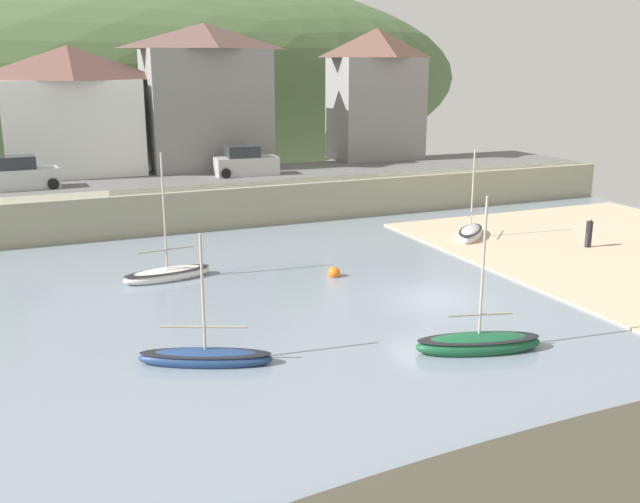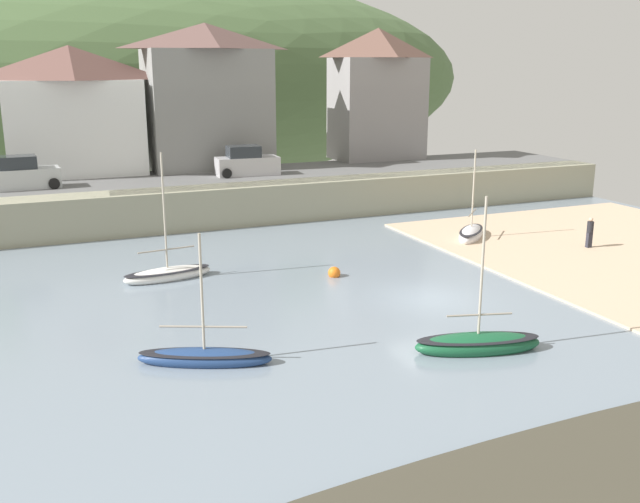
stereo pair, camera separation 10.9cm
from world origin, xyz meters
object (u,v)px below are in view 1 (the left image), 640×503
dinghy_open_wooden (470,234)px  parked_car_near_slipway (21,175)px  waterfront_building_left (72,110)px  parked_car_by_wall (246,163)px  waterfront_building_centre (206,96)px  sailboat_tall_mast (206,357)px  mooring_buoy (334,273)px  fishing_boat_green (168,274)px  rowboat_small_beached (478,343)px  person_near_water (589,231)px  waterfront_building_right (376,93)px

dinghy_open_wooden → parked_car_near_slipway: (-22.87, 12.68, 2.89)m
waterfront_building_left → parked_car_by_wall: size_ratio=2.12×
waterfront_building_centre → parked_car_near_slipway: 13.88m
sailboat_tall_mast → mooring_buoy: 10.86m
sailboat_tall_mast → dinghy_open_wooden: bearing=55.7°
waterfront_building_left → waterfront_building_centre: size_ratio=0.90×
fishing_boat_green → parked_car_by_wall: 16.20m
waterfront_building_centre → sailboat_tall_mast: bearing=-105.0°
rowboat_small_beached → person_near_water: 16.51m
parked_car_near_slipway → rowboat_small_beached: bearing=-65.7°
waterfront_building_centre → waterfront_building_right: size_ratio=1.01×
mooring_buoy → parked_car_by_wall: bearing=86.7°
sailboat_tall_mast → parked_car_near_slipway: (-4.89, 23.70, 2.97)m
mooring_buoy → sailboat_tall_mast: bearing=-137.1°
parked_car_by_wall → mooring_buoy: 16.61m
person_near_water → waterfront_building_centre: bearing=124.7°
waterfront_building_centre → fishing_boat_green: waterfront_building_centre is taller
waterfront_building_right → mooring_buoy: (-12.89, -20.81, -7.21)m
waterfront_building_left → parked_car_near_slipway: (-3.52, -4.50, -3.43)m
waterfront_building_right → parked_car_near_slipway: bearing=-170.1°
waterfront_building_right → fishing_boat_green: waterfront_building_right is taller
sailboat_tall_mast → fishing_boat_green: (0.78, 9.99, 0.02)m
rowboat_small_beached → sailboat_tall_mast: bearing=179.1°
fishing_boat_green → mooring_buoy: bearing=-26.9°
sailboat_tall_mast → mooring_buoy: size_ratio=7.81×
parked_car_by_wall → waterfront_building_centre: bearing=109.9°
fishing_boat_green → parked_car_near_slipway: bearing=105.5°
parked_car_near_slipway → parked_car_by_wall: same height
dinghy_open_wooden → mooring_buoy: (-10.03, -3.63, -0.14)m
waterfront_building_centre → fishing_boat_green: (-6.77, -18.21, -7.14)m
rowboat_small_beached → person_near_water: rowboat_small_beached is taller
dinghy_open_wooden → parked_car_by_wall: size_ratio=1.25×
waterfront_building_left → waterfront_building_right: size_ratio=0.91×
waterfront_building_right → parked_car_by_wall: size_ratio=2.33×
waterfront_building_left → person_near_water: bearing=-42.1°
waterfront_building_left → person_near_water: 32.57m
parked_car_near_slipway → parked_car_by_wall: bearing=-3.3°
dinghy_open_wooden → fishing_boat_green: bearing=138.3°
waterfront_building_left → fishing_boat_green: waterfront_building_left is taller
dinghy_open_wooden → waterfront_building_left: bearing=93.3°
waterfront_building_left → parked_car_near_slipway: size_ratio=2.12×
sailboat_tall_mast → waterfront_building_left: bearing=117.0°
waterfront_building_centre → parked_car_near_slipway: bearing=-160.1°
waterfront_building_right → parked_car_by_wall: waterfront_building_right is taller
dinghy_open_wooden → rowboat_small_beached: size_ratio=0.94×
mooring_buoy → fishing_boat_green: bearing=160.1°
waterfront_building_centre → mooring_buoy: waterfront_building_centre is taller
dinghy_open_wooden → person_near_water: size_ratio=3.23×
waterfront_building_right → rowboat_small_beached: waterfront_building_right is taller
parked_car_by_wall → person_near_water: (13.56, -16.98, -2.22)m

